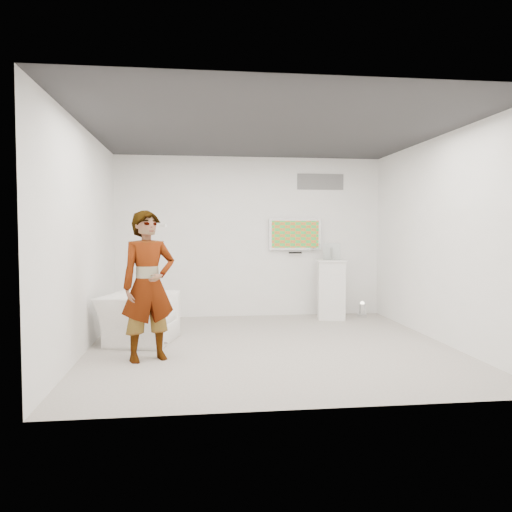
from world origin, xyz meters
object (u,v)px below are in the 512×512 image
at_px(armchair, 139,318).
at_px(pedestal, 331,289).
at_px(floor_uplight, 362,310).
at_px(tv, 295,234).
at_px(person, 148,286).

bearing_deg(armchair, pedestal, -50.13).
bearing_deg(pedestal, floor_uplight, 6.46).
height_order(pedestal, floor_uplight, pedestal).
relative_size(tv, person, 0.53).
relative_size(person, floor_uplight, 6.68).
xyz_separation_m(tv, person, (-2.47, -3.01, -0.61)).
bearing_deg(person, floor_uplight, 11.92).
distance_m(pedestal, floor_uplight, 0.74).
bearing_deg(pedestal, armchair, -155.03).
height_order(tv, person, person).
relative_size(tv, pedestal, 0.92).
height_order(tv, floor_uplight, tv).
bearing_deg(armchair, person, -152.33).
distance_m(armchair, floor_uplight, 4.24).
height_order(person, armchair, person).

